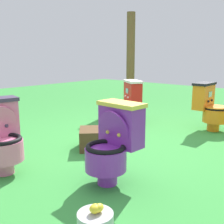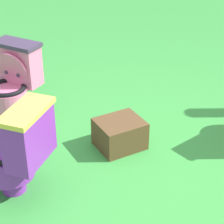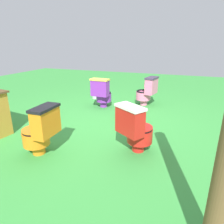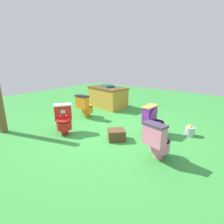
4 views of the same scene
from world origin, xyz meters
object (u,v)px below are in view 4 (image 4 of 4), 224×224
at_px(toilet_purple, 153,120).
at_px(toilet_pink, 157,140).
at_px(toilet_red, 64,119).
at_px(lemon_bucket, 190,131).
at_px(toilet_orange, 85,106).
at_px(small_crate, 116,135).
at_px(vendor_table, 108,97).

xyz_separation_m(toilet_purple, toilet_pink, (0.56, -0.98, 0.00)).
relative_size(toilet_purple, toilet_pink, 1.00).
distance_m(toilet_red, lemon_bucket, 3.11).
xyz_separation_m(toilet_orange, toilet_pink, (2.88, -0.91, 0.00)).
relative_size(toilet_orange, small_crate, 1.90).
xyz_separation_m(toilet_pink, small_crate, (-1.08, 0.19, -0.25)).
bearing_deg(toilet_orange, toilet_red, -67.88).
height_order(toilet_purple, toilet_pink, same).
bearing_deg(small_crate, toilet_red, -158.73).
bearing_deg(toilet_pink, lemon_bucket, 94.57).
bearing_deg(toilet_orange, toilet_pink, -18.64).
relative_size(toilet_red, vendor_table, 0.46).
xyz_separation_m(toilet_orange, small_crate, (1.79, -0.72, -0.25)).
bearing_deg(toilet_purple, vendor_table, -115.12).
relative_size(toilet_purple, lemon_bucket, 2.63).
height_order(vendor_table, lemon_bucket, vendor_table).
relative_size(toilet_purple, toilet_red, 1.00).
xyz_separation_m(toilet_purple, toilet_orange, (-2.31, -0.07, -0.00)).
relative_size(toilet_purple, toilet_orange, 1.00).
distance_m(toilet_purple, toilet_red, 2.20).
bearing_deg(toilet_pink, vendor_table, 154.45).
bearing_deg(toilet_red, lemon_bucket, 158.93).
relative_size(toilet_red, small_crate, 1.90).
xyz_separation_m(toilet_orange, vendor_table, (-0.25, 1.43, 0.02)).
bearing_deg(toilet_red, toilet_pink, 130.99).
distance_m(toilet_purple, toilet_pink, 1.13).
bearing_deg(toilet_orange, vendor_table, 98.97).
distance_m(toilet_red, toilet_pink, 2.38).
height_order(toilet_red, small_crate, toilet_red).
bearing_deg(lemon_bucket, vendor_table, 165.51).
bearing_deg(toilet_purple, small_crate, -30.59).
bearing_deg(small_crate, lemon_bucket, 45.84).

